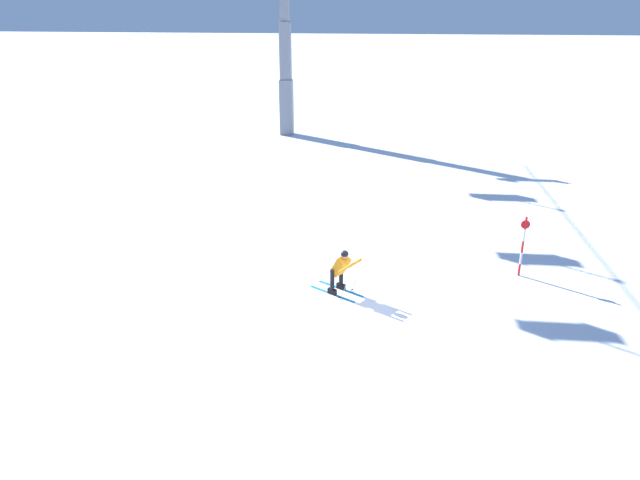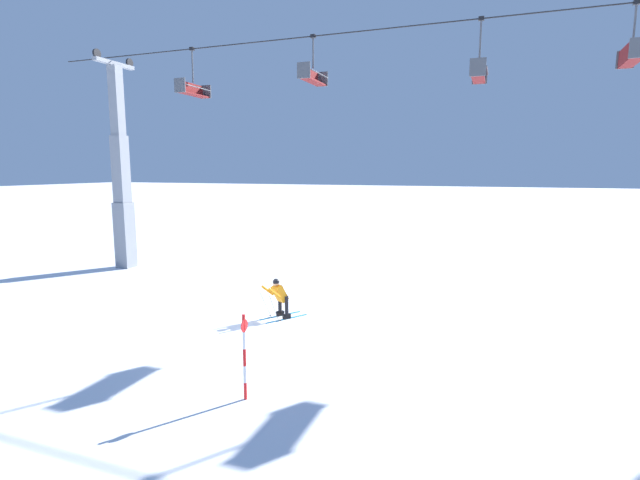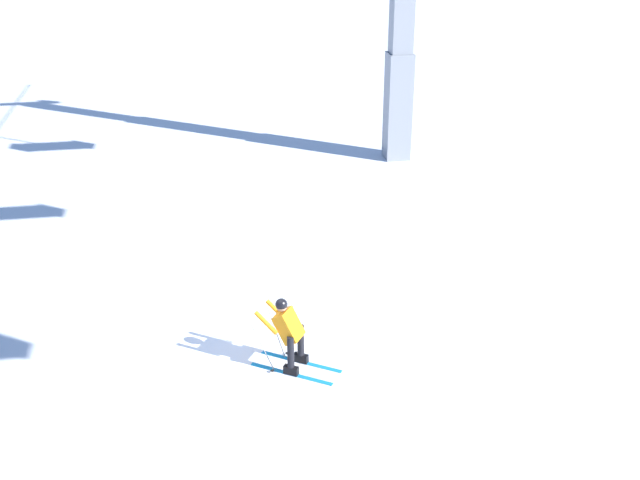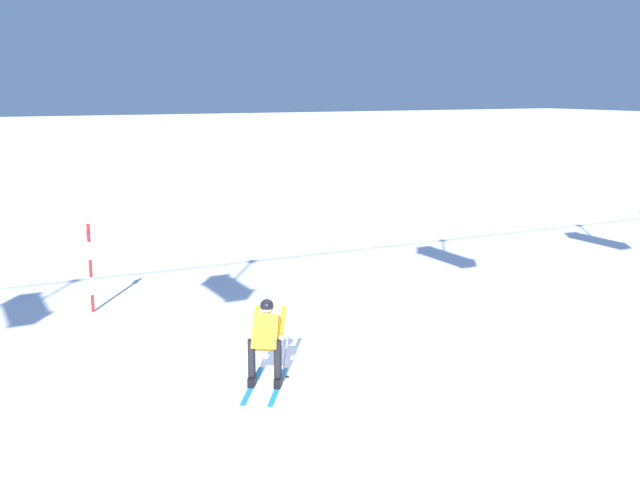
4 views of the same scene
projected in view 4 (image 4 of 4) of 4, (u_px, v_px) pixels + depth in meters
The scene contains 3 objects.
ground_plane at pixel (285, 357), 14.07m from camera, with size 260.00×260.00×0.00m, color white.
skier_carving_main at pixel (266, 337), 12.65m from camera, with size 1.37×1.69×1.55m.
trail_marker_pole at pixel (90, 265), 16.68m from camera, with size 0.07×0.28×1.99m.
Camera 4 is at (5.51, 12.19, 4.89)m, focal length 42.66 mm.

